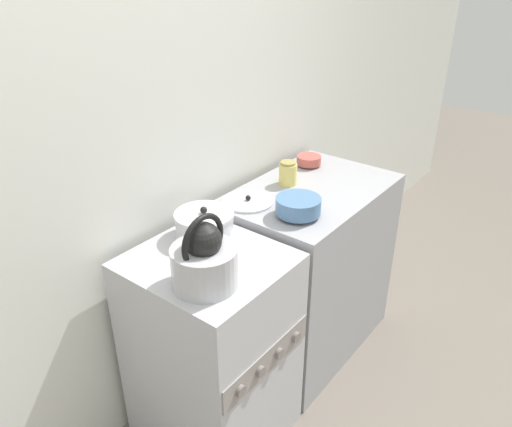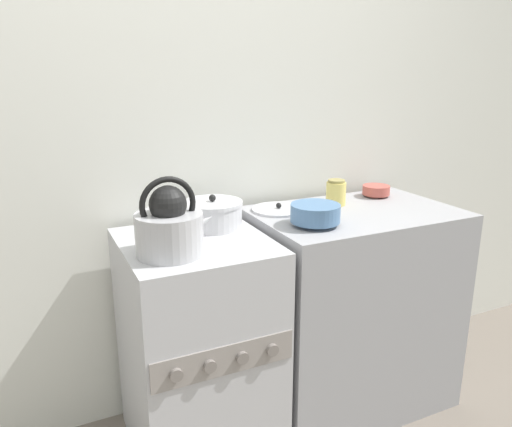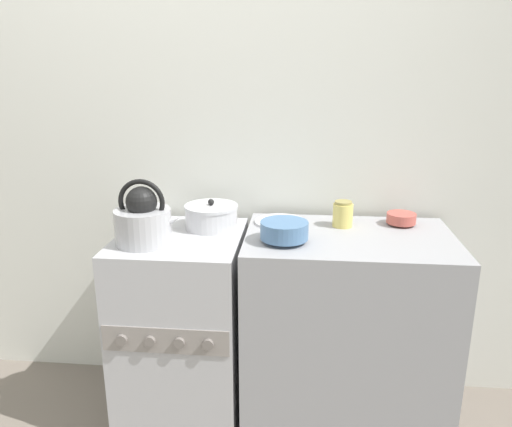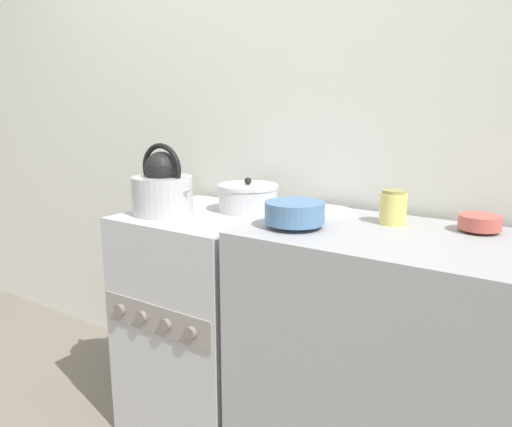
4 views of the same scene
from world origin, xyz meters
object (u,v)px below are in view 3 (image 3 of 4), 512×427
at_px(cooking_pot, 211,216).
at_px(storage_jar, 343,214).
at_px(loose_pot_lid, 280,222).
at_px(enamel_bowl, 284,230).
at_px(kettle, 143,220).
at_px(small_ceramic_bowl, 401,218).
at_px(stove, 183,328).

distance_m(cooking_pot, storage_jar, 0.58).
bearing_deg(loose_pot_lid, enamel_bowl, -83.65).
relative_size(cooking_pot, storage_jar, 2.10).
bearing_deg(storage_jar, loose_pot_lid, 174.70).
xyz_separation_m(kettle, small_ceramic_bowl, (1.08, 0.27, -0.04)).
bearing_deg(kettle, enamel_bowl, 0.22).
height_order(small_ceramic_bowl, loose_pot_lid, small_ceramic_bowl).
bearing_deg(cooking_pot, loose_pot_lid, 4.35).
bearing_deg(small_ceramic_bowl, storage_jar, -170.07).
bearing_deg(enamel_bowl, storage_jar, 42.19).
height_order(stove, enamel_bowl, enamel_bowl).
bearing_deg(small_ceramic_bowl, stove, -170.02).
xyz_separation_m(enamel_bowl, small_ceramic_bowl, (0.51, 0.27, -0.02)).
height_order(kettle, storage_jar, kettle).
bearing_deg(loose_pot_lid, cooking_pot, -175.65).
bearing_deg(cooking_pot, stove, -133.72).
bearing_deg(kettle, loose_pot_lid, 24.63).
bearing_deg(kettle, small_ceramic_bowl, 14.07).
relative_size(kettle, cooking_pot, 1.18).
distance_m(cooking_pot, loose_pot_lid, 0.31).
distance_m(kettle, enamel_bowl, 0.57).
bearing_deg(storage_jar, kettle, -164.65).
distance_m(stove, storage_jar, 0.89).
bearing_deg(stove, storage_jar, 10.00).
bearing_deg(kettle, cooking_pot, 43.67).
bearing_deg(loose_pot_lid, storage_jar, -5.30).
relative_size(stove, storage_jar, 7.83).
bearing_deg(storage_jar, cooking_pot, 179.81).
xyz_separation_m(kettle, loose_pot_lid, (0.55, 0.25, -0.07)).
distance_m(stove, small_ceramic_bowl, 1.10).
height_order(stove, kettle, kettle).
distance_m(stove, loose_pot_lid, 0.66).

